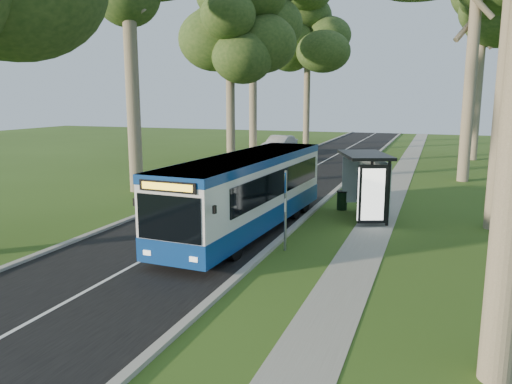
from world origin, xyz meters
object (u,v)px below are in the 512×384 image
car_silver (279,145)px  bus_stop_sign (285,202)px  bus_shelter (366,174)px  bus (248,192)px  car_white (263,154)px  litter_bin (342,200)px

car_silver → bus_stop_sign: bearing=-68.5°
bus_stop_sign → bus_shelter: bearing=58.1°
bus → bus_shelter: (4.08, 3.27, 0.46)m
bus_shelter → car_white: bearing=101.0°
bus → car_white: size_ratio=2.52×
bus → car_silver: 27.01m
bus_shelter → litter_bin: size_ratio=4.16×
bus_stop_sign → car_white: 23.04m
bus → bus_stop_sign: (2.10, -1.92, 0.17)m
bus_stop_sign → litter_bin: (0.67, 6.97, -1.26)m
car_white → bus: bearing=-66.4°
bus_stop_sign → bus_shelter: 5.55m
car_white → car_silver: size_ratio=0.87×
bus_stop_sign → car_silver: size_ratio=0.53×
bus_stop_sign → bus_shelter: (1.98, 5.18, 0.29)m
bus → bus_shelter: 5.25m
bus_stop_sign → litter_bin: size_ratio=3.10×
car_white → car_silver: bearing=102.3°
litter_bin → car_white: (-8.98, 14.50, 0.31)m
car_white → car_silver: 6.59m
litter_bin → car_white: size_ratio=0.20×
bus → litter_bin: size_ratio=12.71×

